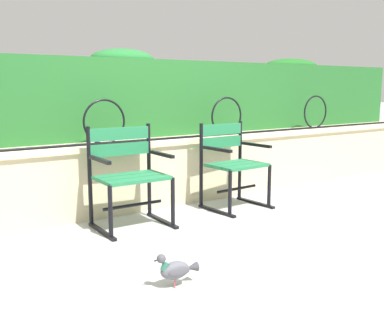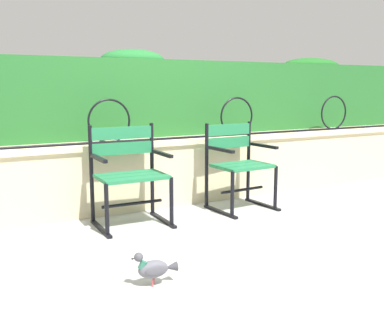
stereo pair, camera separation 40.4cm
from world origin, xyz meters
The scene contains 7 objects.
ground_plane centered at (0.00, 0.00, 0.00)m, with size 60.00×60.00×0.00m, color #ADADA8.
stone_wall centered at (0.00, 0.85, 0.34)m, with size 8.41×0.41×0.68m.
iron_arch_fence centered at (-0.41, 0.77, 0.85)m, with size 7.85×0.02×0.42m.
hedge_row centered at (0.01, 1.28, 1.11)m, with size 8.24×0.52×0.92m.
park_chair_left centered at (-0.49, 0.36, 0.47)m, with size 0.63×0.53×0.88m.
park_chair_right centered at (0.66, 0.35, 0.46)m, with size 0.60×0.55×0.85m.
pigeon_near_chairs centered at (-0.83, -0.94, 0.11)m, with size 0.29×0.12×0.22m.
Camera 1 is at (-2.25, -3.19, 1.21)m, focal length 43.03 mm.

